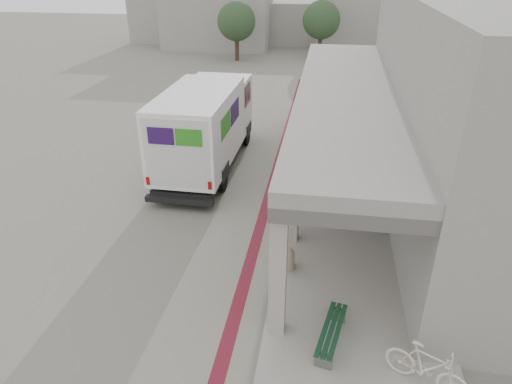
% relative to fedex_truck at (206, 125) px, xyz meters
% --- Properties ---
extents(ground, '(120.00, 120.00, 0.00)m').
position_rel_fedex_truck_xyz_m(ground, '(1.96, -5.80, -1.86)').
color(ground, slate).
rests_on(ground, ground).
extents(bike_lane_stripe, '(0.35, 40.00, 0.01)m').
position_rel_fedex_truck_xyz_m(bike_lane_stripe, '(2.96, -3.80, -1.85)').
color(bike_lane_stripe, maroon).
rests_on(bike_lane_stripe, ground).
extents(sidewalk, '(4.40, 28.00, 0.12)m').
position_rel_fedex_truck_xyz_m(sidewalk, '(5.96, -5.80, -1.80)').
color(sidewalk, gray).
rests_on(sidewalk, ground).
extents(transit_building, '(7.60, 17.00, 7.00)m').
position_rel_fedex_truck_xyz_m(transit_building, '(8.79, -1.30, 1.54)').
color(transit_building, gray).
rests_on(transit_building, ground).
extents(distant_backdrop, '(28.00, 10.00, 6.50)m').
position_rel_fedex_truck_xyz_m(distant_backdrop, '(-0.88, 30.08, 0.85)').
color(distant_backdrop, '#989590').
rests_on(distant_backdrop, ground).
extents(tree_left, '(3.20, 3.20, 4.80)m').
position_rel_fedex_truck_xyz_m(tree_left, '(-3.04, 22.20, 1.32)').
color(tree_left, '#38281C').
rests_on(tree_left, ground).
extents(tree_mid, '(3.20, 3.20, 4.80)m').
position_rel_fedex_truck_xyz_m(tree_mid, '(3.96, 24.20, 1.32)').
color(tree_mid, '#38281C').
rests_on(tree_mid, ground).
extents(tree_right, '(3.20, 3.20, 4.80)m').
position_rel_fedex_truck_xyz_m(tree_right, '(11.96, 23.20, 1.32)').
color(tree_right, '#38281C').
rests_on(tree_right, ground).
extents(fedex_truck, '(2.66, 8.21, 3.49)m').
position_rel_fedex_truck_xyz_m(fedex_truck, '(0.00, 0.00, 0.00)').
color(fedex_truck, black).
rests_on(fedex_truck, ground).
extents(bench, '(0.76, 1.87, 0.43)m').
position_rel_fedex_truck_xyz_m(bench, '(5.35, -9.56, -1.43)').
color(bench, slate).
rests_on(bench, sidewalk).
extents(bollard_near, '(0.45, 0.45, 0.68)m').
position_rel_fedex_truck_xyz_m(bollard_near, '(4.06, -6.87, -1.40)').
color(bollard_near, gray).
rests_on(bollard_near, sidewalk).
extents(bollard_far, '(0.45, 0.45, 0.67)m').
position_rel_fedex_truck_xyz_m(bollard_far, '(4.06, -5.28, -1.40)').
color(bollard_far, tan).
rests_on(bollard_far, sidewalk).
extents(utility_cabinet, '(0.45, 0.59, 0.98)m').
position_rel_fedex_truck_xyz_m(utility_cabinet, '(6.96, -4.26, -1.25)').
color(utility_cabinet, slate).
rests_on(utility_cabinet, sidewalk).
extents(bicycle_cream, '(1.78, 1.27, 1.06)m').
position_rel_fedex_truck_xyz_m(bicycle_cream, '(7.27, -10.46, -1.21)').
color(bicycle_cream, silver).
rests_on(bicycle_cream, sidewalk).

